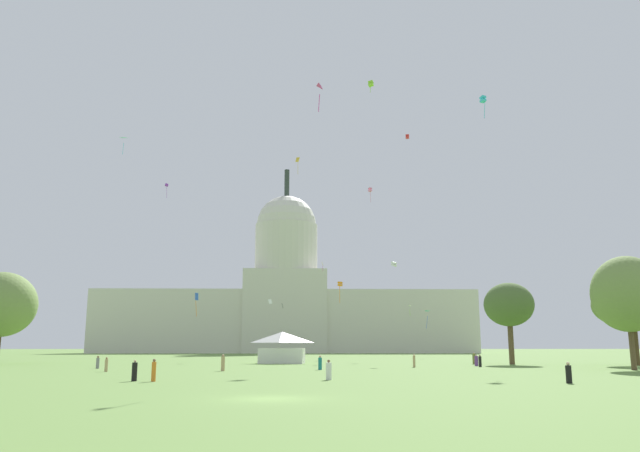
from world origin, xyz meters
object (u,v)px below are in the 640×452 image
person_black_back_center (569,374)px  kite_lime_high (371,84)px  tree_east_mid (509,305)px  capitol_building (286,303)px  kite_turquoise_low (425,313)px  kite_yellow_mid (323,264)px  person_white_mid_left (329,371)px  kite_cyan_high (483,100)px  kite_blue_low (197,299)px  kite_pink_high (370,190)px  tree_east_near (632,305)px  person_tan_lawn_far_left (414,361)px  kite_black_low (282,306)px  kite_lime_low (411,307)px  person_tan_back_right (223,363)px  person_olive_edge_east (474,359)px  kite_magenta_mid (316,90)px  person_teal_front_left (320,363)px  person_orange_lawn_far_right (154,371)px  person_purple_back_left (476,361)px  kite_red_high (407,137)px  tree_east_far (627,294)px  person_tan_mid_center (106,365)px  person_grey_edge_west (98,363)px  person_black_deep_crowd (480,361)px  kite_orange_low (340,284)px  tree_west_mid (2,304)px  kite_white_low_b (394,264)px  kite_green_high (123,140)px  kite_violet_high (167,185)px  person_black_aisle_center (135,371)px  event_tent (282,348)px

person_black_back_center → kite_lime_high: bearing=-117.7°
tree_east_mid → kite_lime_high: bearing=141.1°
capitol_building → kite_turquoise_low: 88.28m
kite_yellow_mid → person_white_mid_left: bearing=53.2°
person_black_back_center → kite_cyan_high: kite_cyan_high is taller
kite_blue_low → kite_pink_high: bearing=-81.6°
tree_east_near → tree_east_mid: tree_east_mid is taller
person_tan_lawn_far_left → kite_black_low: kite_black_low is taller
kite_lime_low → person_tan_lawn_far_left: bearing=-171.6°
person_tan_lawn_far_left → person_tan_back_right: bearing=6.3°
person_olive_edge_east → kite_magenta_mid: 47.99m
person_teal_front_left → person_olive_edge_east: person_olive_edge_east is taller
person_black_back_center → person_orange_lawn_far_right: bearing=-40.4°
person_olive_edge_east → person_purple_back_left: person_olive_edge_east is taller
kite_yellow_mid → kite_red_high: bearing=103.7°
tree_east_far → tree_east_mid: size_ratio=1.09×
person_tan_mid_center → person_purple_back_left: 47.45m
person_white_mid_left → person_tan_lawn_far_left: 30.60m
tree_east_far → kite_black_low: 75.08m
kite_magenta_mid → kite_pink_high: kite_pink_high is taller
capitol_building → tree_east_far: size_ratio=10.12×
person_tan_lawn_far_left → kite_turquoise_low: kite_turquoise_low is taller
person_grey_edge_west → tree_east_mid: bearing=-109.8°
person_olive_edge_east → kite_red_high: 88.18m
capitol_building → person_black_deep_crowd: 140.36m
person_tan_back_right → kite_blue_low: (-10.79, 45.10, 10.17)m
kite_orange_low → kite_pink_high: bearing=6.9°
person_orange_lawn_far_right → kite_turquoise_low: (38.44, 86.43, 8.84)m
person_purple_back_left → person_tan_back_right: bearing=-176.7°
kite_red_high → kite_turquoise_low: (-1.27, -22.93, -48.66)m
tree_east_mid → kite_lime_high: size_ratio=5.17×
tree_west_mid → kite_white_low_b: bearing=-2.3°
kite_yellow_mid → kite_green_high: (-45.66, -46.70, 21.53)m
person_grey_edge_west → kite_lime_low: bearing=-63.2°
tree_east_mid → kite_blue_low: bearing=155.7°
person_black_back_center → person_tan_lawn_far_left: (-5.57, 33.10, 0.08)m
kite_violet_high → kite_red_high: bearing=-133.8°
person_tan_lawn_far_left → kite_orange_low: kite_orange_low is taller
person_olive_edge_east → kite_turquoise_low: kite_turquoise_low is taller
tree_east_far → tree_east_mid: 22.27m
person_black_aisle_center → kite_orange_low: kite_orange_low is taller
event_tent → kite_cyan_high: bearing=-3.0°
event_tent → person_tan_mid_center: size_ratio=4.93×
person_black_back_center → kite_yellow_mid: kite_yellow_mid is taller
person_grey_edge_west → kite_orange_low: (30.65, 23.54, 11.76)m
person_black_back_center → kite_red_high: 126.63m
person_tan_mid_center → person_grey_edge_west: 9.89m
person_black_aisle_center → person_tan_mid_center: 19.02m
kite_pink_high → kite_violet_high: (-55.51, 8.66, 3.09)m
kite_red_high → kite_blue_low: size_ratio=0.27×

